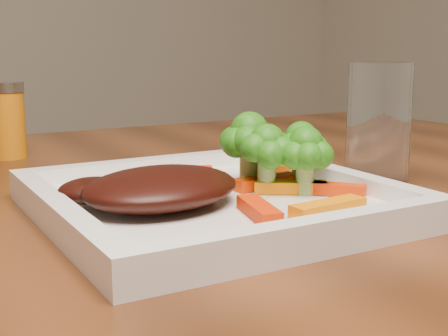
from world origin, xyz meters
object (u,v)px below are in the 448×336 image
plate (213,206)px  steak (161,188)px  drinking_glass (378,126)px  spice_shaker (7,120)px

plate → steak: 0.05m
plate → drinking_glass: bearing=0.9°
spice_shaker → drinking_glass: (0.28, -0.34, 0.01)m
drinking_glass → spice_shaker: bearing=128.9°
steak → drinking_glass: (0.23, 0.00, 0.03)m
spice_shaker → drinking_glass: bearing=-51.1°
steak → drinking_glass: bearing=0.6°
plate → steak: size_ratio=2.07×
plate → steak: steak is taller
plate → steak: (-0.05, 0.00, 0.02)m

